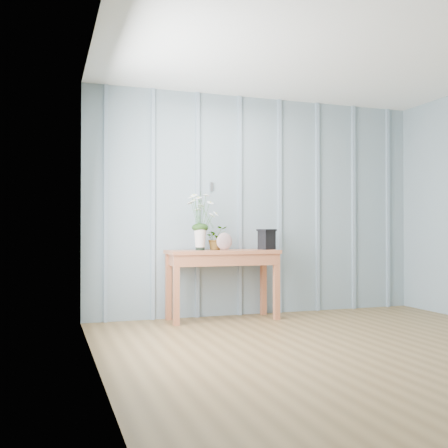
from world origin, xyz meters
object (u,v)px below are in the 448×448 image
object	(u,v)px
sideboard	(223,261)
daisy_vase	(200,214)
carved_box	(267,239)
felt_disc_vessel	(224,241)

from	to	relation	value
sideboard	daisy_vase	bearing A→B (deg)	178.34
daisy_vase	carved_box	size ratio (longest dim) A/B	2.74
sideboard	carved_box	xyz separation A→B (m)	(0.51, -0.02, 0.23)
sideboard	felt_disc_vessel	distance (m)	0.21
sideboard	felt_disc_vessel	world-z (taller)	felt_disc_vessel
daisy_vase	felt_disc_vessel	world-z (taller)	daisy_vase
sideboard	felt_disc_vessel	bearing A→B (deg)	-78.85
carved_box	sideboard	bearing A→B (deg)	178.21
carved_box	daisy_vase	bearing A→B (deg)	178.25
sideboard	daisy_vase	world-z (taller)	daisy_vase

